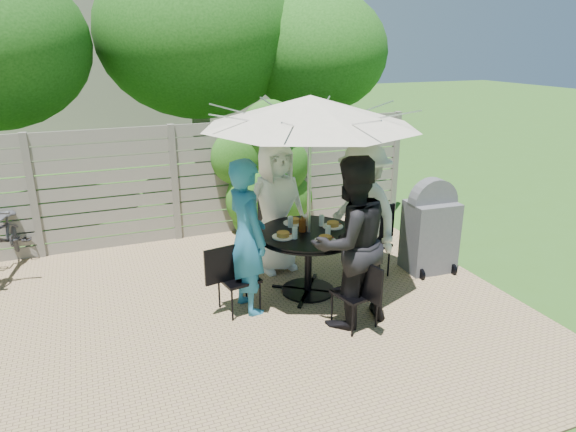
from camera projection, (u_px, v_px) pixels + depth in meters
name	position (u px, v px, depth m)	size (l,w,h in m)	color
backyard_envelope	(127.00, 58.00, 13.89)	(60.00, 60.00, 5.00)	#2E571B
patio_table	(308.00, 251.00, 6.33)	(1.43, 1.43, 0.82)	black
umbrella	(310.00, 111.00, 5.78)	(2.89, 2.89, 2.46)	silver
chair_back	(271.00, 248.00, 7.22)	(0.47, 0.66, 0.88)	black
person_back	(276.00, 207.00, 6.90)	(0.88, 0.58, 1.81)	white
chair_left	(238.00, 292.00, 5.97)	(0.65, 0.48, 0.86)	black
person_left	(247.00, 237.00, 5.83)	(0.67, 0.44, 1.83)	#216992
chair_front	(355.00, 307.00, 5.65)	(0.48, 0.64, 0.84)	black
person_front	(350.00, 243.00, 5.53)	(0.94, 0.73, 1.93)	black
chair_right	(369.00, 256.00, 6.89)	(0.73, 0.56, 0.95)	black
person_right	(363.00, 213.00, 6.62)	(1.19, 0.69, 1.85)	silver
plate_back	(293.00, 222.00, 6.54)	(0.26, 0.26, 0.06)	white
plate_left	(283.00, 235.00, 6.07)	(0.26, 0.26, 0.06)	white
plate_front	(325.00, 239.00, 5.95)	(0.26, 0.26, 0.06)	white
plate_right	(333.00, 225.00, 6.42)	(0.26, 0.26, 0.06)	white
glass_back	(290.00, 222.00, 6.39)	(0.07, 0.07, 0.14)	silver
glass_left	(295.00, 233.00, 6.02)	(0.07, 0.07, 0.14)	silver
glass_front	(328.00, 231.00, 6.07)	(0.07, 0.07, 0.14)	silver
glass_right	(322.00, 220.00, 6.44)	(0.07, 0.07, 0.14)	silver
syrup_jug	(302.00, 225.00, 6.24)	(0.09, 0.09, 0.16)	#59280C
coffee_cup	(306.00, 221.00, 6.46)	(0.08, 0.08, 0.12)	#C6B293
bicycle	(3.00, 236.00, 6.92)	(0.70, 2.01, 1.06)	#333338
bbq_grill	(430.00, 230.00, 6.97)	(0.67, 0.53, 1.32)	#515155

